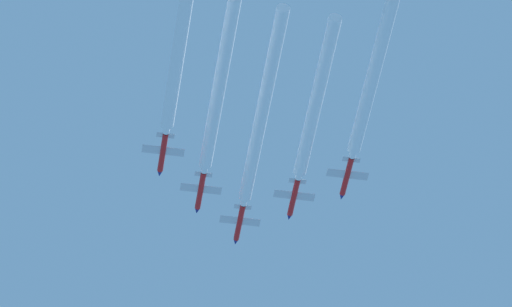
{
  "coord_description": "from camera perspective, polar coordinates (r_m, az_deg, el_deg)",
  "views": [
    {
      "loc": [
        -31.88,
        -223.47,
        1.72
      ],
      "look_at": [
        -0.14,
        -14.34,
        232.05
      ],
      "focal_mm": 117.37,
      "sensor_mm": 36.0,
      "label": 1
    }
  ],
  "objects": [
    {
      "name": "smoke_trail_outer_left",
      "position": [
        292.61,
        -2.54,
        4.29
      ],
      "size": [
        2.44,
        49.44,
        2.44
      ],
      "color": "white"
    },
    {
      "name": "smoke_trail_left_wingman",
      "position": [
        301.61,
        -1.23,
        2.49
      ],
      "size": [
        2.44,
        45.48,
        2.44
      ],
      "color": "white"
    },
    {
      "name": "jet_lead",
      "position": [
        327.02,
        -0.57,
        -2.39
      ],
      "size": [
        7.92,
        11.53,
        2.77
      ],
      "color": "red"
    },
    {
      "name": "smoke_trail_outer_right",
      "position": [
        297.52,
        4.12,
        3.1
      ],
      "size": [
        2.44,
        45.86,
        2.44
      ],
      "color": "white"
    },
    {
      "name": "smoke_trail_right_wingman",
      "position": [
        305.06,
        2.06,
        1.79
      ],
      "size": [
        2.44,
        39.12,
        2.44
      ],
      "color": "white"
    },
    {
      "name": "jet_right_wingman",
      "position": [
        321.55,
        1.29,
        -1.53
      ],
      "size": [
        7.92,
        11.53,
        2.77
      ],
      "color": "red"
    },
    {
      "name": "jet_outer_right",
      "position": [
        315.7,
        3.11,
        -0.81
      ],
      "size": [
        7.92,
        11.53,
        2.77
      ],
      "color": "red"
    },
    {
      "name": "jet_outer_left",
      "position": [
        312.07,
        -3.2,
        0.01
      ],
      "size": [
        7.92,
        11.53,
        2.77
      ],
      "color": "red"
    },
    {
      "name": "jet_left_wingman",
      "position": [
        320.28,
        -1.91,
        -1.3
      ],
      "size": [
        7.92,
        11.53,
        2.77
      ],
      "color": "red"
    },
    {
      "name": "smoke_trail_lead",
      "position": [
        307.09,
        0.22,
        1.45
      ],
      "size": [
        2.44,
        48.37,
        2.44
      ],
      "color": "white"
    }
  ]
}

